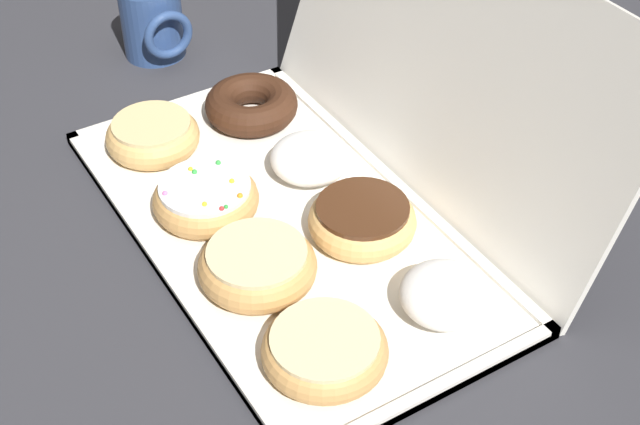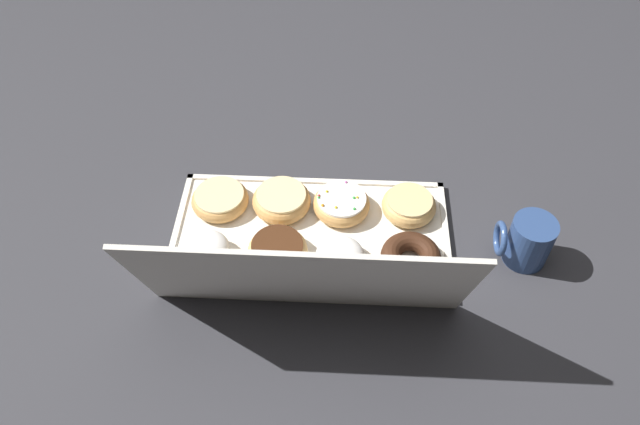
{
  "view_description": "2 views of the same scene",
  "coord_description": "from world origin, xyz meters",
  "px_view_note": "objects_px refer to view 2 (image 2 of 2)",
  "views": [
    {
      "loc": [
        0.66,
        -0.36,
        0.67
      ],
      "look_at": [
        0.05,
        0.01,
        0.05
      ],
      "focal_mm": 52.0,
      "sensor_mm": 36.0,
      "label": 1
    },
    {
      "loc": [
        -0.05,
        0.75,
        0.95
      ],
      "look_at": [
        -0.02,
        -0.03,
        0.04
      ],
      "focal_mm": 33.89,
      "sensor_mm": 36.0,
      "label": 2
    }
  ],
  "objects_px": {
    "donut_box": "(311,235)",
    "sprinkle_donut_1": "(341,204)",
    "chocolate_frosted_donut_6": "(278,250)",
    "glazed_ring_donut_2": "(282,200)",
    "chocolate_cake_ring_donut_4": "(411,257)",
    "powdered_filled_donut_5": "(340,256)",
    "glazed_ring_donut_0": "(409,205)",
    "powdered_filled_donut_7": "(206,249)",
    "coffee_mug": "(528,240)",
    "glazed_ring_donut_3": "(220,199)"
  },
  "relations": [
    {
      "from": "glazed_ring_donut_0",
      "to": "powdered_filled_donut_7",
      "type": "bearing_deg",
      "value": 18.69
    },
    {
      "from": "chocolate_frosted_donut_6",
      "to": "coffee_mug",
      "type": "bearing_deg",
      "value": -176.35
    },
    {
      "from": "donut_box",
      "to": "powdered_filled_donut_7",
      "type": "height_order",
      "value": "powdered_filled_donut_7"
    },
    {
      "from": "glazed_ring_donut_3",
      "to": "glazed_ring_donut_2",
      "type": "bearing_deg",
      "value": -179.6
    },
    {
      "from": "donut_box",
      "to": "sprinkle_donut_1",
      "type": "bearing_deg",
      "value": -132.93
    },
    {
      "from": "glazed_ring_donut_0",
      "to": "glazed_ring_donut_3",
      "type": "height_order",
      "value": "glazed_ring_donut_0"
    },
    {
      "from": "glazed_ring_donut_3",
      "to": "powdered_filled_donut_7",
      "type": "bearing_deg",
      "value": 87.87
    },
    {
      "from": "donut_box",
      "to": "coffee_mug",
      "type": "relative_size",
      "value": 5.28
    },
    {
      "from": "glazed_ring_donut_2",
      "to": "glazed_ring_donut_3",
      "type": "xyz_separation_m",
      "value": [
        0.13,
        0.0,
        -0.0
      ]
    },
    {
      "from": "glazed_ring_donut_0",
      "to": "powdered_filled_donut_7",
      "type": "xyz_separation_m",
      "value": [
        0.39,
        0.13,
        0.0
      ]
    },
    {
      "from": "chocolate_frosted_donut_6",
      "to": "coffee_mug",
      "type": "height_order",
      "value": "coffee_mug"
    },
    {
      "from": "donut_box",
      "to": "glazed_ring_donut_0",
      "type": "bearing_deg",
      "value": -161.41
    },
    {
      "from": "chocolate_frosted_donut_6",
      "to": "powdered_filled_donut_7",
      "type": "xyz_separation_m",
      "value": [
        0.14,
        0.0,
        0.0
      ]
    },
    {
      "from": "sprinkle_donut_1",
      "to": "coffee_mug",
      "type": "relative_size",
      "value": 1.12
    },
    {
      "from": "sprinkle_donut_1",
      "to": "glazed_ring_donut_3",
      "type": "xyz_separation_m",
      "value": [
        0.25,
        -0.0,
        -0.0
      ]
    },
    {
      "from": "coffee_mug",
      "to": "glazed_ring_donut_0",
      "type": "bearing_deg",
      "value": -24.27
    },
    {
      "from": "powdered_filled_donut_5",
      "to": "powdered_filled_donut_7",
      "type": "relative_size",
      "value": 1.05
    },
    {
      "from": "powdered_filled_donut_5",
      "to": "glazed_ring_donut_3",
      "type": "bearing_deg",
      "value": -28.27
    },
    {
      "from": "chocolate_frosted_donut_6",
      "to": "glazed_ring_donut_2",
      "type": "bearing_deg",
      "value": -88.24
    },
    {
      "from": "donut_box",
      "to": "sprinkle_donut_1",
      "type": "relative_size",
      "value": 4.73
    },
    {
      "from": "chocolate_frosted_donut_6",
      "to": "chocolate_cake_ring_donut_4",
      "type": "bearing_deg",
      "value": 179.32
    },
    {
      "from": "glazed_ring_donut_2",
      "to": "chocolate_frosted_donut_6",
      "type": "xyz_separation_m",
      "value": [
        -0.0,
        0.13,
        -0.0
      ]
    },
    {
      "from": "glazed_ring_donut_0",
      "to": "powdered_filled_donut_5",
      "type": "relative_size",
      "value": 1.2
    },
    {
      "from": "chocolate_cake_ring_donut_4",
      "to": "glazed_ring_donut_3",
      "type": "bearing_deg",
      "value": -18.71
    },
    {
      "from": "chocolate_cake_ring_donut_4",
      "to": "powdered_filled_donut_5",
      "type": "height_order",
      "value": "powdered_filled_donut_5"
    },
    {
      "from": "chocolate_cake_ring_donut_4",
      "to": "powdered_filled_donut_7",
      "type": "height_order",
      "value": "powdered_filled_donut_7"
    },
    {
      "from": "donut_box",
      "to": "powdered_filled_donut_7",
      "type": "distance_m",
      "value": 0.21
    },
    {
      "from": "donut_box",
      "to": "glazed_ring_donut_3",
      "type": "relative_size",
      "value": 4.67
    },
    {
      "from": "chocolate_frosted_donut_6",
      "to": "powdered_filled_donut_7",
      "type": "relative_size",
      "value": 1.32
    },
    {
      "from": "chocolate_cake_ring_donut_4",
      "to": "sprinkle_donut_1",
      "type": "bearing_deg",
      "value": -43.59
    },
    {
      "from": "glazed_ring_donut_0",
      "to": "powdered_filled_donut_5",
      "type": "bearing_deg",
      "value": 44.59
    },
    {
      "from": "donut_box",
      "to": "chocolate_frosted_donut_6",
      "type": "height_order",
      "value": "chocolate_frosted_donut_6"
    },
    {
      "from": "glazed_ring_donut_3",
      "to": "chocolate_cake_ring_donut_4",
      "type": "height_order",
      "value": "chocolate_cake_ring_donut_4"
    },
    {
      "from": "chocolate_cake_ring_donut_4",
      "to": "coffee_mug",
      "type": "height_order",
      "value": "coffee_mug"
    },
    {
      "from": "powdered_filled_donut_5",
      "to": "chocolate_frosted_donut_6",
      "type": "distance_m",
      "value": 0.12
    },
    {
      "from": "chocolate_frosted_donut_6",
      "to": "coffee_mug",
      "type": "distance_m",
      "value": 0.47
    },
    {
      "from": "sprinkle_donut_1",
      "to": "chocolate_cake_ring_donut_4",
      "type": "xyz_separation_m",
      "value": [
        -0.13,
        0.13,
        -0.0
      ]
    },
    {
      "from": "glazed_ring_donut_0",
      "to": "glazed_ring_donut_2",
      "type": "xyz_separation_m",
      "value": [
        0.26,
        -0.0,
        0.0
      ]
    },
    {
      "from": "sprinkle_donut_1",
      "to": "chocolate_cake_ring_donut_4",
      "type": "distance_m",
      "value": 0.19
    },
    {
      "from": "glazed_ring_donut_3",
      "to": "donut_box",
      "type": "bearing_deg",
      "value": 161.0
    },
    {
      "from": "glazed_ring_donut_0",
      "to": "glazed_ring_donut_2",
      "type": "relative_size",
      "value": 0.92
    },
    {
      "from": "glazed_ring_donut_0",
      "to": "glazed_ring_donut_2",
      "type": "distance_m",
      "value": 0.26
    },
    {
      "from": "glazed_ring_donut_2",
      "to": "chocolate_frosted_donut_6",
      "type": "bearing_deg",
      "value": 91.76
    },
    {
      "from": "donut_box",
      "to": "glazed_ring_donut_3",
      "type": "height_order",
      "value": "glazed_ring_donut_3"
    },
    {
      "from": "glazed_ring_donut_0",
      "to": "powdered_filled_donut_7",
      "type": "relative_size",
      "value": 1.27
    },
    {
      "from": "donut_box",
      "to": "coffee_mug",
      "type": "height_order",
      "value": "coffee_mug"
    },
    {
      "from": "glazed_ring_donut_2",
      "to": "donut_box",
      "type": "bearing_deg",
      "value": 133.7
    },
    {
      "from": "powdered_filled_donut_5",
      "to": "coffee_mug",
      "type": "bearing_deg",
      "value": -173.96
    },
    {
      "from": "powdered_filled_donut_5",
      "to": "glazed_ring_donut_0",
      "type": "bearing_deg",
      "value": -135.41
    },
    {
      "from": "glazed_ring_donut_2",
      "to": "powdered_filled_donut_7",
      "type": "distance_m",
      "value": 0.19
    }
  ]
}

